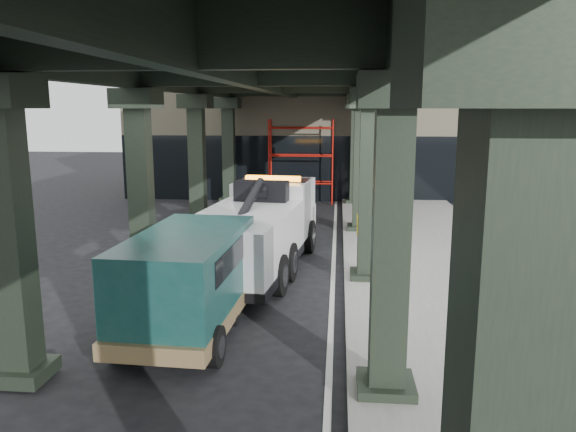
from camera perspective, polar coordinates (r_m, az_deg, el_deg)
The scene contains 8 objects.
ground at distance 13.20m, azimuth -3.02°, elevation -9.08°, with size 90.00×90.00×0.00m, color black.
sidewalk at distance 15.19m, azimuth 15.27°, elevation -6.47°, with size 5.00×40.00×0.15m, color gray.
lane_stripe at distance 14.97m, azimuth 4.58°, elevation -6.64°, with size 0.12×38.00×0.01m, color silver.
viaduct at distance 14.48m, azimuth -3.70°, elevation 14.65°, with size 7.40×32.00×6.40m.
building at distance 32.28m, azimuth 5.63°, elevation 9.93°, with size 22.00×10.00×8.00m, color #C6B793.
scaffolding at distance 27.09m, azimuth 1.36°, elevation 5.80°, with size 3.08×0.88×4.00m.
tow_truck at distance 15.76m, azimuth -2.95°, elevation -0.98°, with size 3.06×8.12×2.60m.
towed_van at distance 11.69m, azimuth -9.71°, elevation -6.09°, with size 2.28×5.24×2.09m.
Camera 1 is at (1.81, -12.28, 4.50)m, focal length 35.00 mm.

